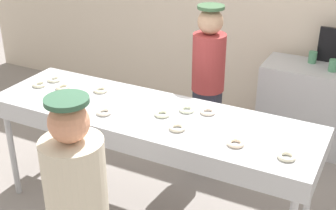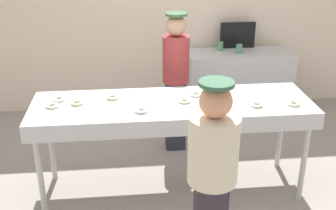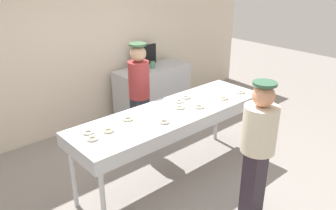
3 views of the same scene
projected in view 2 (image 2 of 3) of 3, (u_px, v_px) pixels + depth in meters
ground_plane at (172, 188)px, 4.57m from camera, size 16.00×16.00×0.00m
back_wall at (155, 7)px, 6.06m from camera, size 8.00×0.12×3.04m
fryer_conveyor at (172, 110)px, 4.20m from camera, size 2.77×0.82×1.01m
sugar_donut_0 at (52, 106)px, 4.05m from camera, size 0.18×0.18×0.03m
sugar_donut_1 at (112, 97)px, 4.24m from camera, size 0.17×0.17×0.03m
sugar_donut_2 at (141, 110)px, 3.95m from camera, size 0.15×0.15×0.03m
sugar_donut_3 at (257, 105)px, 4.07m from camera, size 0.18×0.18×0.03m
sugar_donut_4 at (77, 103)px, 4.12m from camera, size 0.18×0.18×0.03m
sugar_donut_5 at (59, 99)px, 4.20m from camera, size 0.16×0.16×0.03m
sugar_donut_6 at (184, 101)px, 4.16m from camera, size 0.17×0.17×0.03m
sugar_donut_7 at (196, 94)px, 4.32m from camera, size 0.18×0.18×0.03m
sugar_donut_8 at (294, 103)px, 4.10m from camera, size 0.15×0.15×0.03m
sugar_donut_9 at (208, 106)px, 4.04m from camera, size 0.18×0.18×0.03m
sugar_donut_10 at (211, 92)px, 4.38m from camera, size 0.14×0.14×0.03m
worker_baker at (176, 76)px, 5.01m from camera, size 0.31×0.31×1.71m
customer_waiting at (212, 169)px, 3.12m from camera, size 0.37×0.37×1.67m
prep_counter at (238, 83)px, 6.18m from camera, size 1.49×0.55×0.94m
paper_cup_0 at (239, 49)px, 5.92m from camera, size 0.09×0.09×0.13m
paper_cup_1 at (220, 46)px, 6.04m from camera, size 0.09×0.09×0.13m
menu_display at (238, 35)px, 6.12m from camera, size 0.51×0.04×0.38m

